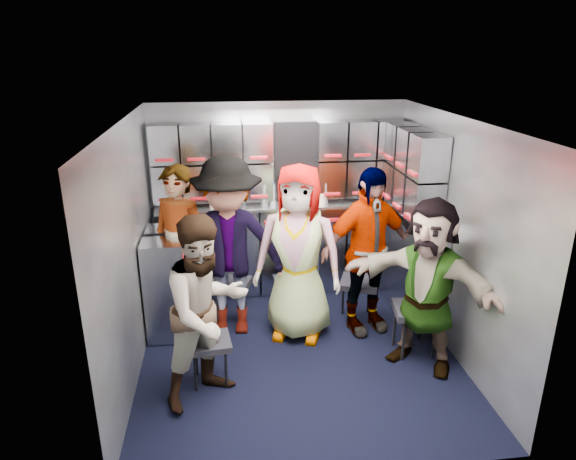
{
  "coord_description": "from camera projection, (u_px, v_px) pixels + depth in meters",
  "views": [
    {
      "loc": [
        -0.6,
        -4.05,
        2.66
      ],
      "look_at": [
        -0.04,
        0.35,
        1.06
      ],
      "focal_mm": 32.0,
      "sensor_mm": 36.0,
      "label": 1
    }
  ],
  "objects": [
    {
      "name": "floor",
      "position": [
        297.0,
        350.0,
        4.76
      ],
      "size": [
        3.0,
        3.0,
        0.0
      ],
      "primitive_type": "plane",
      "color": "black",
      "rests_on": "ground"
    },
    {
      "name": "wall_back",
      "position": [
        279.0,
        196.0,
        5.8
      ],
      "size": [
        2.8,
        0.04,
        2.1
      ],
      "primitive_type": "cube",
      "color": "gray",
      "rests_on": "ground"
    },
    {
      "name": "wall_left",
      "position": [
        130.0,
        252.0,
        4.23
      ],
      "size": [
        0.04,
        3.0,
        2.1
      ],
      "primitive_type": "cube",
      "color": "gray",
      "rests_on": "ground"
    },
    {
      "name": "wall_right",
      "position": [
        453.0,
        237.0,
        4.57
      ],
      "size": [
        0.04,
        3.0,
        2.1
      ],
      "primitive_type": "cube",
      "color": "gray",
      "rests_on": "ground"
    },
    {
      "name": "ceiling",
      "position": [
        299.0,
        121.0,
        4.04
      ],
      "size": [
        2.8,
        3.0,
        0.02
      ],
      "primitive_type": "cube",
      "color": "silver",
      "rests_on": "wall_back"
    },
    {
      "name": "cart_bank_back",
      "position": [
        281.0,
        249.0,
        5.79
      ],
      "size": [
        2.68,
        0.38,
        0.99
      ],
      "primitive_type": "cube",
      "color": "#999DA8",
      "rests_on": "ground"
    },
    {
      "name": "cart_bank_left",
      "position": [
        168.0,
        282.0,
        4.97
      ],
      "size": [
        0.38,
        0.76,
        0.99
      ],
      "primitive_type": "cube",
      "color": "#999DA8",
      "rests_on": "ground"
    },
    {
      "name": "counter",
      "position": [
        281.0,
        205.0,
        5.62
      ],
      "size": [
        2.68,
        0.42,
        0.03
      ],
      "primitive_type": "cube",
      "color": "silver",
      "rests_on": "cart_bank_back"
    },
    {
      "name": "locker_bank_back",
      "position": [
        280.0,
        161.0,
        5.51
      ],
      "size": [
        2.68,
        0.28,
        0.82
      ],
      "primitive_type": "cube",
      "color": "#999DA8",
      "rests_on": "wall_back"
    },
    {
      "name": "locker_bank_right",
      "position": [
        413.0,
        171.0,
        5.05
      ],
      "size": [
        0.28,
        1.0,
        0.82
      ],
      "primitive_type": "cube",
      "color": "#999DA8",
      "rests_on": "wall_right"
    },
    {
      "name": "right_cabinet",
      "position": [
        409.0,
        267.0,
        5.3
      ],
      "size": [
        0.28,
        1.2,
        1.0
      ],
      "primitive_type": "cube",
      "color": "#999DA8",
      "rests_on": "ground"
    },
    {
      "name": "coffee_niche",
      "position": [
        296.0,
        161.0,
        5.59
      ],
      "size": [
        0.46,
        0.16,
        0.84
      ],
      "primitive_type": null,
      "color": "black",
      "rests_on": "wall_back"
    },
    {
      "name": "red_latch_strip",
      "position": [
        283.0,
        222.0,
        5.47
      ],
      "size": [
        2.6,
        0.02,
        0.03
      ],
      "primitive_type": "cube",
      "color": "#AD0E17",
      "rests_on": "cart_bank_back"
    },
    {
      "name": "jump_seat_near_left",
      "position": [
        210.0,
        345.0,
        4.2
      ],
      "size": [
        0.37,
        0.35,
        0.4
      ],
      "rotation": [
        0.0,
        0.0,
        0.11
      ],
      "color": "black",
      "rests_on": "ground"
    },
    {
      "name": "jump_seat_mid_left",
      "position": [
        230.0,
        286.0,
        5.14
      ],
      "size": [
        0.46,
        0.45,
        0.44
      ],
      "rotation": [
        0.0,
        0.0,
        -0.32
      ],
      "color": "black",
      "rests_on": "ground"
    },
    {
      "name": "jump_seat_center",
      "position": [
        295.0,
        286.0,
        5.06
      ],
      "size": [
        0.41,
        0.39,
        0.47
      ],
      "rotation": [
        0.0,
        0.0,
        0.03
      ],
      "color": "black",
      "rests_on": "ground"
    },
    {
      "name": "jump_seat_mid_right",
      "position": [
        359.0,
        285.0,
        5.17
      ],
      "size": [
        0.47,
        0.46,
        0.44
      ],
      "rotation": [
        0.0,
        0.0,
        -0.36
      ],
      "color": "black",
      "rests_on": "ground"
    },
    {
      "name": "jump_seat_near_right",
      "position": [
        416.0,
        313.0,
        4.59
      ],
      "size": [
        0.44,
        0.42,
        0.46
      ],
      "rotation": [
        0.0,
        0.0,
        -0.15
      ],
      "color": "black",
      "rests_on": "ground"
    },
    {
      "name": "attendant_standing",
      "position": [
        180.0,
        250.0,
        4.88
      ],
      "size": [
        0.72,
        0.64,
        1.64
      ],
      "primitive_type": "imported",
      "rotation": [
        0.0,
        0.0,
        -0.54
      ],
      "color": "black",
      "rests_on": "ground"
    },
    {
      "name": "attendant_arc_a",
      "position": [
        206.0,
        311.0,
        3.89
      ],
      "size": [
        0.94,
        0.9,
        1.53
      ],
      "primitive_type": "imported",
      "rotation": [
        0.0,
        0.0,
        0.62
      ],
      "color": "black",
      "rests_on": "ground"
    },
    {
      "name": "attendant_arc_b",
      "position": [
        229.0,
        248.0,
        4.8
      ],
      "size": [
        1.19,
        0.76,
        1.74
      ],
      "primitive_type": "imported",
      "rotation": [
        0.0,
        0.0,
        -0.11
      ],
      "color": "black",
      "rests_on": "ground"
    },
    {
      "name": "attendant_arc_c",
      "position": [
        298.0,
        253.0,
        4.75
      ],
      "size": [
        0.95,
        0.77,
        1.69
      ],
      "primitive_type": "imported",
      "rotation": [
        0.0,
        0.0,
        -0.33
      ],
      "color": "black",
      "rests_on": "ground"
    },
    {
      "name": "attendant_arc_d",
      "position": [
        367.0,
        252.0,
        4.86
      ],
      "size": [
        1.03,
        0.65,
        1.64
      ],
      "primitive_type": "imported",
      "rotation": [
        0.0,
        0.0,
        0.28
      ],
      "color": "black",
      "rests_on": "ground"
    },
    {
      "name": "attendant_arc_e",
      "position": [
        427.0,
        285.0,
        4.3
      ],
      "size": [
        1.35,
        1.28,
        1.52
      ],
      "primitive_type": "imported",
      "rotation": [
        0.0,
        0.0,
        -0.73
      ],
      "color": "black",
      "rests_on": "ground"
    },
    {
      "name": "bottle_left",
      "position": [
        264.0,
        195.0,
        5.5
      ],
      "size": [
        0.07,
        0.07,
        0.24
      ],
      "primitive_type": "cylinder",
      "color": "white",
      "rests_on": "counter"
    },
    {
      "name": "bottle_mid",
      "position": [
        273.0,
        195.0,
        5.51
      ],
      "size": [
        0.06,
        0.06,
        0.23
      ],
      "primitive_type": "cylinder",
      "color": "white",
      "rests_on": "counter"
    },
    {
      "name": "bottle_right",
      "position": [
        325.0,
        193.0,
        5.58
      ],
      "size": [
        0.06,
        0.06,
        0.23
      ],
      "primitive_type": "cylinder",
      "color": "white",
      "rests_on": "counter"
    },
    {
      "name": "cup_left",
      "position": [
        213.0,
        203.0,
        5.45
      ],
      "size": [
        0.08,
        0.08,
        0.1
      ],
      "primitive_type": "cylinder",
      "color": "#CBB88F",
      "rests_on": "counter"
    },
    {
      "name": "cup_right",
      "position": [
        321.0,
        199.0,
        5.59
      ],
      "size": [
        0.08,
        0.08,
        0.11
      ],
      "primitive_type": "cylinder",
      "color": "#CBB88F",
      "rests_on": "counter"
    }
  ]
}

